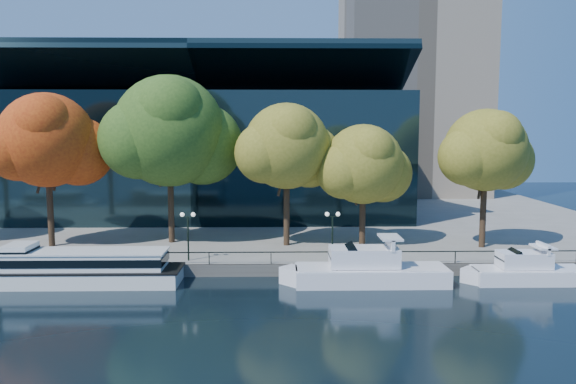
{
  "coord_description": "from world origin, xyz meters",
  "views": [
    {
      "loc": [
        5.51,
        -41.2,
        11.97
      ],
      "look_at": [
        6.47,
        8.0,
        6.3
      ],
      "focal_mm": 35.0,
      "sensor_mm": 36.0,
      "label": 1
    }
  ],
  "objects_px": {
    "tree_5": "(487,152)",
    "lamp_1": "(188,225)",
    "tree_2": "(171,133)",
    "tree_3": "(288,148)",
    "cruiser_near": "(365,269)",
    "cruiser_far": "(524,270)",
    "tour_boat": "(75,267)",
    "tree_1": "(49,142)",
    "tree_4": "(365,166)",
    "lamp_2": "(332,224)"
  },
  "relations": [
    {
      "from": "tour_boat",
      "to": "tree_5",
      "type": "height_order",
      "value": "tree_5"
    },
    {
      "from": "cruiser_far",
      "to": "tree_5",
      "type": "height_order",
      "value": "tree_5"
    },
    {
      "from": "tree_1",
      "to": "tree_4",
      "type": "height_order",
      "value": "tree_1"
    },
    {
      "from": "cruiser_near",
      "to": "cruiser_far",
      "type": "bearing_deg",
      "value": 0.61
    },
    {
      "from": "tree_2",
      "to": "lamp_1",
      "type": "bearing_deg",
      "value": -71.03
    },
    {
      "from": "tree_1",
      "to": "lamp_1",
      "type": "xyz_separation_m",
      "value": [
        13.44,
        -5.93,
        -6.65
      ]
    },
    {
      "from": "cruiser_near",
      "to": "tree_5",
      "type": "xyz_separation_m",
      "value": [
        12.36,
        8.62,
        8.6
      ]
    },
    {
      "from": "cruiser_near",
      "to": "tree_3",
      "type": "height_order",
      "value": "tree_3"
    },
    {
      "from": "tour_boat",
      "to": "tree_1",
      "type": "distance_m",
      "value": 14.27
    },
    {
      "from": "tree_4",
      "to": "tree_2",
      "type": "bearing_deg",
      "value": 174.84
    },
    {
      "from": "tree_4",
      "to": "tree_5",
      "type": "relative_size",
      "value": 0.89
    },
    {
      "from": "tree_3",
      "to": "tree_4",
      "type": "height_order",
      "value": "tree_3"
    },
    {
      "from": "tree_2",
      "to": "lamp_1",
      "type": "relative_size",
      "value": 3.94
    },
    {
      "from": "tree_2",
      "to": "lamp_2",
      "type": "distance_m",
      "value": 17.94
    },
    {
      "from": "cruiser_far",
      "to": "tree_4",
      "type": "relative_size",
      "value": 0.85
    },
    {
      "from": "lamp_1",
      "to": "tree_4",
      "type": "bearing_deg",
      "value": 20.74
    },
    {
      "from": "tree_2",
      "to": "tree_5",
      "type": "bearing_deg",
      "value": -5.42
    },
    {
      "from": "cruiser_near",
      "to": "tree_1",
      "type": "relative_size",
      "value": 0.91
    },
    {
      "from": "tree_3",
      "to": "tree_5",
      "type": "distance_m",
      "value": 18.05
    },
    {
      "from": "tree_3",
      "to": "lamp_2",
      "type": "distance_m",
      "value": 9.23
    },
    {
      "from": "cruiser_far",
      "to": "lamp_1",
      "type": "distance_m",
      "value": 26.84
    },
    {
      "from": "tree_5",
      "to": "lamp_1",
      "type": "xyz_separation_m",
      "value": [
        -26.41,
        -4.74,
        -5.78
      ]
    },
    {
      "from": "tree_1",
      "to": "tree_2",
      "type": "bearing_deg",
      "value": 8.16
    },
    {
      "from": "cruiser_far",
      "to": "lamp_2",
      "type": "bearing_deg",
      "value": 165.48
    },
    {
      "from": "cruiser_far",
      "to": "lamp_1",
      "type": "height_order",
      "value": "lamp_1"
    },
    {
      "from": "cruiser_near",
      "to": "tree_2",
      "type": "bearing_deg",
      "value": 145.63
    },
    {
      "from": "cruiser_far",
      "to": "tree_2",
      "type": "distance_m",
      "value": 32.79
    },
    {
      "from": "cruiser_far",
      "to": "tree_3",
      "type": "distance_m",
      "value": 22.39
    },
    {
      "from": "lamp_1",
      "to": "tree_5",
      "type": "bearing_deg",
      "value": 10.17
    },
    {
      "from": "tree_3",
      "to": "lamp_2",
      "type": "xyz_separation_m",
      "value": [
        3.54,
        -5.95,
        -6.1
      ]
    },
    {
      "from": "tree_2",
      "to": "tree_3",
      "type": "relative_size",
      "value": 1.2
    },
    {
      "from": "cruiser_far",
      "to": "tree_3",
      "type": "height_order",
      "value": "tree_3"
    },
    {
      "from": "tree_2",
      "to": "lamp_1",
      "type": "xyz_separation_m",
      "value": [
        2.57,
        -7.49,
        -7.43
      ]
    },
    {
      "from": "lamp_1",
      "to": "cruiser_near",
      "type": "bearing_deg",
      "value": -15.44
    },
    {
      "from": "tree_5",
      "to": "lamp_2",
      "type": "distance_m",
      "value": 16.29
    },
    {
      "from": "tree_3",
      "to": "cruiser_near",
      "type": "bearing_deg",
      "value": -60.12
    },
    {
      "from": "tree_4",
      "to": "tree_3",
      "type": "bearing_deg",
      "value": 179.25
    },
    {
      "from": "tour_boat",
      "to": "lamp_1",
      "type": "distance_m",
      "value": 9.19
    },
    {
      "from": "tree_2",
      "to": "tree_4",
      "type": "bearing_deg",
      "value": -5.16
    },
    {
      "from": "tour_boat",
      "to": "tree_2",
      "type": "distance_m",
      "value": 15.88
    },
    {
      "from": "cruiser_near",
      "to": "lamp_1",
      "type": "xyz_separation_m",
      "value": [
        -14.05,
        3.88,
        2.82
      ]
    },
    {
      "from": "cruiser_near",
      "to": "cruiser_far",
      "type": "relative_size",
      "value": 1.35
    },
    {
      "from": "tree_2",
      "to": "tree_3",
      "type": "bearing_deg",
      "value": -7.98
    },
    {
      "from": "cruiser_far",
      "to": "lamp_2",
      "type": "distance_m",
      "value": 15.25
    },
    {
      "from": "lamp_1",
      "to": "tree_2",
      "type": "bearing_deg",
      "value": 108.97
    },
    {
      "from": "tree_2",
      "to": "tree_5",
      "type": "xyz_separation_m",
      "value": [
        28.98,
        -2.75,
        -1.65
      ]
    },
    {
      "from": "tour_boat",
      "to": "tree_1",
      "type": "bearing_deg",
      "value": 119.66
    },
    {
      "from": "cruiser_far",
      "to": "cruiser_near",
      "type": "bearing_deg",
      "value": -179.39
    },
    {
      "from": "cruiser_near",
      "to": "tree_5",
      "type": "bearing_deg",
      "value": 34.89
    },
    {
      "from": "cruiser_far",
      "to": "lamp_2",
      "type": "relative_size",
      "value": 2.37
    }
  ]
}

